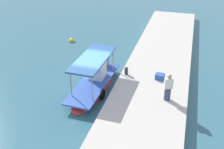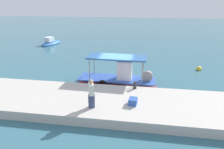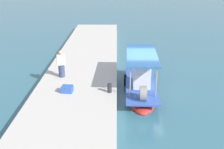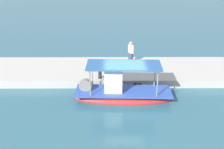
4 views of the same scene
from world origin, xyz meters
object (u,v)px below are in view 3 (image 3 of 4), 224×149
Objects in this scene: main_fishing_boat at (141,85)px; mooring_bollard at (110,88)px; cargo_crate at (67,89)px; fisherman_near_bollard at (61,65)px.

main_fishing_boat is 12.27× the size of mooring_bollard.
mooring_bollard reaches higher than cargo_crate.
fisherman_near_bollard is at bearing -126.91° from mooring_bollard.
mooring_bollard is 2.36m from cargo_crate.
cargo_crate is at bearing -70.90° from main_fishing_boat.
mooring_bollard is 0.86× the size of cargo_crate.
fisherman_near_bollard is at bearing -100.25° from main_fishing_boat.
mooring_bollard is at bearing -52.24° from main_fishing_boat.
mooring_bollard is at bearing 90.63° from cargo_crate.
main_fishing_boat reaches higher than cargo_crate.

